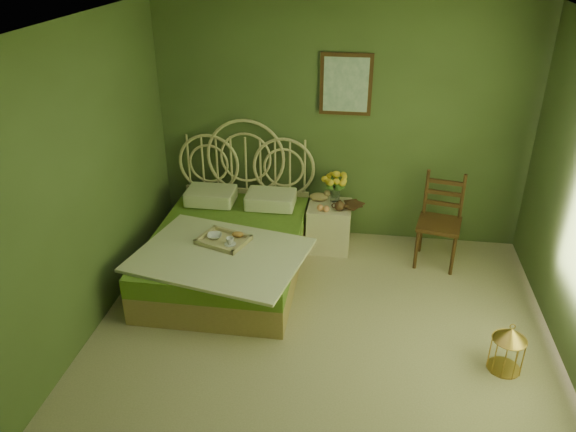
% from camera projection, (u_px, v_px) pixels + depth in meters
% --- Properties ---
extents(floor, '(4.50, 4.50, 0.00)m').
position_uv_depth(floor, '(318.00, 362.00, 4.62)').
color(floor, tan).
rests_on(floor, ground).
extents(ceiling, '(4.50, 4.50, 0.00)m').
position_uv_depth(ceiling, '(328.00, 35.00, 3.44)').
color(ceiling, silver).
rests_on(ceiling, wall_back).
extents(wall_back, '(4.00, 0.00, 4.00)m').
position_uv_depth(wall_back, '(341.00, 126.00, 6.01)').
color(wall_back, '#516937').
rests_on(wall_back, floor).
extents(wall_left, '(0.00, 4.50, 4.50)m').
position_uv_depth(wall_left, '(61.00, 205.00, 4.29)').
color(wall_left, '#516937').
rests_on(wall_left, floor).
extents(wall_art, '(0.54, 0.04, 0.64)m').
position_uv_depth(wall_art, '(346.00, 84.00, 5.78)').
color(wall_art, '#34200E').
rests_on(wall_art, wall_back).
extents(bed, '(1.71, 2.16, 1.34)m').
position_uv_depth(bed, '(229.00, 246.00, 5.71)').
color(bed, tan).
rests_on(bed, floor).
extents(nightstand, '(0.47, 0.47, 0.94)m').
position_uv_depth(nightstand, '(330.00, 218.00, 6.16)').
color(nightstand, beige).
rests_on(nightstand, floor).
extents(chair, '(0.50, 0.50, 0.97)m').
position_uv_depth(chair, '(439.00, 214.00, 5.83)').
color(chair, '#34200E').
rests_on(chair, floor).
extents(birdcage, '(0.26, 0.26, 0.40)m').
position_uv_depth(birdcage, '(507.00, 349.00, 4.46)').
color(birdcage, '#B48539').
rests_on(birdcage, floor).
extents(book_lower, '(0.22, 0.25, 0.02)m').
position_uv_depth(book_lower, '(347.00, 205.00, 6.06)').
color(book_lower, '#381E0F').
rests_on(book_lower, nightstand).
extents(book_upper, '(0.26, 0.28, 0.02)m').
position_uv_depth(book_upper, '(347.00, 203.00, 6.05)').
color(book_upper, '#472819').
rests_on(book_upper, nightstand).
extents(cereal_bowl, '(0.17, 0.17, 0.04)m').
position_uv_depth(cereal_bowl, '(215.00, 236.00, 5.42)').
color(cereal_bowl, white).
rests_on(cereal_bowl, bed).
extents(coffee_cup, '(0.09, 0.09, 0.07)m').
position_uv_depth(coffee_cup, '(230.00, 241.00, 5.29)').
color(coffee_cup, white).
rests_on(coffee_cup, bed).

